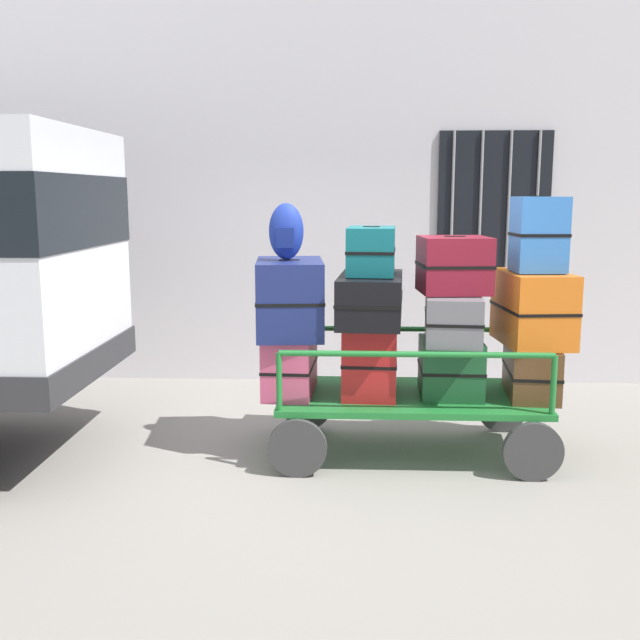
# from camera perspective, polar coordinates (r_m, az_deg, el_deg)

# --- Properties ---
(ground_plane) EXTENTS (40.00, 40.00, 0.00)m
(ground_plane) POSITION_cam_1_polar(r_m,az_deg,el_deg) (5.93, 1.84, -10.82)
(ground_plane) COLOR gray
(building_wall) EXTENTS (12.00, 0.38, 5.00)m
(building_wall) POSITION_cam_1_polar(r_m,az_deg,el_deg) (8.22, 2.24, 12.66)
(building_wall) COLOR silver
(building_wall) RESTS_ON ground
(luggage_cart) EXTENTS (2.18, 1.19, 0.49)m
(luggage_cart) POSITION_cam_1_polar(r_m,az_deg,el_deg) (6.01, 6.96, -6.61)
(luggage_cart) COLOR #1E722D
(luggage_cart) RESTS_ON ground
(cart_railing) EXTENTS (2.05, 1.06, 0.46)m
(cart_railing) POSITION_cam_1_polar(r_m,az_deg,el_deg) (5.90, 7.05, -2.24)
(cart_railing) COLOR #1E722D
(cart_railing) RESTS_ON luggage_cart
(suitcase_left_bottom) EXTENTS (0.42, 0.70, 0.48)m
(suitcase_left_bottom) POSITION_cam_1_polar(r_m,az_deg,el_deg) (5.91, -2.35, -3.51)
(suitcase_left_bottom) COLOR #CC4C72
(suitcase_left_bottom) RESTS_ON luggage_cart
(suitcase_left_middle) EXTENTS (0.60, 0.85, 0.61)m
(suitcase_left_middle) POSITION_cam_1_polar(r_m,az_deg,el_deg) (5.82, -2.38, 1.73)
(suitcase_left_middle) COLOR navy
(suitcase_left_middle) RESTS_ON suitcase_left_bottom
(suitcase_midleft_bottom) EXTENTS (0.46, 0.72, 0.58)m
(suitcase_midleft_bottom) POSITION_cam_1_polar(r_m,az_deg,el_deg) (5.91, 3.91, -2.99)
(suitcase_midleft_bottom) COLOR #B21E1E
(suitcase_midleft_bottom) RESTS_ON luggage_cart
(suitcase_midleft_middle) EXTENTS (0.57, 1.01, 0.39)m
(suitcase_midleft_middle) POSITION_cam_1_polar(r_m,az_deg,el_deg) (5.83, 3.96, 1.67)
(suitcase_midleft_middle) COLOR black
(suitcase_midleft_middle) RESTS_ON suitcase_midleft_bottom
(suitcase_midleft_top) EXTENTS (0.41, 0.58, 0.38)m
(suitcase_midleft_top) POSITION_cam_1_polar(r_m,az_deg,el_deg) (5.75, 4.02, 5.40)
(suitcase_midleft_top) COLOR #0F5960
(suitcase_midleft_top) RESTS_ON suitcase_midleft_middle
(suitcase_center_bottom) EXTENTS (0.50, 0.55, 0.46)m
(suitcase_center_bottom) POSITION_cam_1_polar(r_m,az_deg,el_deg) (5.94, 10.14, -3.67)
(suitcase_center_bottom) COLOR #194C28
(suitcase_center_bottom) RESTS_ON luggage_cart
(suitcase_center_middle) EXTENTS (0.50, 0.93, 0.37)m
(suitcase_center_middle) POSITION_cam_1_polar(r_m,az_deg,el_deg) (5.85, 10.28, 0.28)
(suitcase_center_middle) COLOR slate
(suitcase_center_middle) RESTS_ON suitcase_center_bottom
(suitcase_center_top) EXTENTS (0.57, 0.56, 0.44)m
(suitcase_center_top) POSITION_cam_1_polar(r_m,az_deg,el_deg) (5.80, 10.40, 4.26)
(suitcase_center_top) COLOR maroon
(suitcase_center_top) RESTS_ON suitcase_center_middle
(suitcase_midright_bottom) EXTENTS (0.44, 0.75, 0.42)m
(suitcase_midright_bottom) POSITION_cam_1_polar(r_m,az_deg,el_deg) (6.09, 16.13, -3.78)
(suitcase_midright_bottom) COLOR brown
(suitcase_midright_bottom) RESTS_ON luggage_cart
(suitcase_midright_middle) EXTENTS (0.56, 0.80, 0.58)m
(suitcase_midright_middle) POSITION_cam_1_polar(r_m,az_deg,el_deg) (6.02, 16.29, 0.90)
(suitcase_midright_middle) COLOR orange
(suitcase_midright_middle) RESTS_ON suitcase_midright_bottom
(suitcase_midright_top) EXTENTS (0.41, 0.37, 0.58)m
(suitcase_midright_top) POSITION_cam_1_polar(r_m,az_deg,el_deg) (5.91, 16.69, 6.40)
(suitcase_midright_top) COLOR #3372C6
(suitcase_midright_top) RESTS_ON suitcase_midright_middle
(backpack) EXTENTS (0.27, 0.22, 0.44)m
(backpack) POSITION_cam_1_polar(r_m,az_deg,el_deg) (5.74, -2.65, 6.89)
(backpack) COLOR navy
(backpack) RESTS_ON suitcase_left_middle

